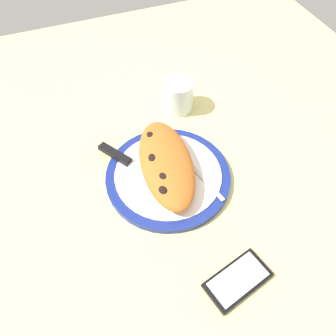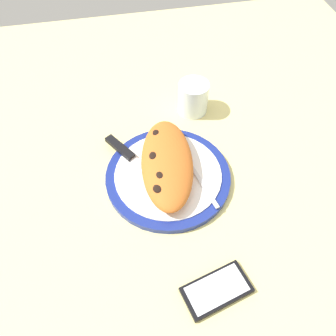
{
  "view_description": "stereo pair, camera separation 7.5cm",
  "coord_description": "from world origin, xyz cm",
  "px_view_note": "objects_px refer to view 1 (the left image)",
  "views": [
    {
      "loc": [
        -42.31,
        16.29,
        63.18
      ],
      "look_at": [
        0.0,
        0.0,
        3.81
      ],
      "focal_mm": 36.04,
      "sensor_mm": 36.0,
      "label": 1
    },
    {
      "loc": [
        -44.41,
        9.13,
        63.18
      ],
      "look_at": [
        0.0,
        0.0,
        3.81
      ],
      "focal_mm": 36.04,
      "sensor_mm": 36.0,
      "label": 2
    }
  ],
  "objects_px": {
    "knife": "(126,161)",
    "smartphone": "(238,280)",
    "fork": "(194,168)",
    "water_glass": "(178,97)",
    "calzone": "(164,163)",
    "plate": "(168,176)"
  },
  "relations": [
    {
      "from": "knife",
      "to": "plate",
      "type": "bearing_deg",
      "value": -129.41
    },
    {
      "from": "knife",
      "to": "smartphone",
      "type": "xyz_separation_m",
      "value": [
        -0.33,
        -0.12,
        -0.02
      ]
    },
    {
      "from": "plate",
      "to": "smartphone",
      "type": "bearing_deg",
      "value": -172.46
    },
    {
      "from": "fork",
      "to": "water_glass",
      "type": "distance_m",
      "value": 0.23
    },
    {
      "from": "fork",
      "to": "water_glass",
      "type": "bearing_deg",
      "value": -12.93
    },
    {
      "from": "smartphone",
      "to": "water_glass",
      "type": "xyz_separation_m",
      "value": [
        0.48,
        -0.08,
        0.03
      ]
    },
    {
      "from": "fork",
      "to": "smartphone",
      "type": "distance_m",
      "value": 0.26
    },
    {
      "from": "smartphone",
      "to": "knife",
      "type": "bearing_deg",
      "value": 19.01
    },
    {
      "from": "fork",
      "to": "plate",
      "type": "bearing_deg",
      "value": 80.78
    },
    {
      "from": "plate",
      "to": "fork",
      "type": "bearing_deg",
      "value": -99.22
    },
    {
      "from": "plate",
      "to": "knife",
      "type": "bearing_deg",
      "value": 50.59
    },
    {
      "from": "smartphone",
      "to": "fork",
      "type": "bearing_deg",
      "value": -5.36
    },
    {
      "from": "fork",
      "to": "water_glass",
      "type": "xyz_separation_m",
      "value": [
        0.22,
        -0.05,
        0.02
      ]
    },
    {
      "from": "calzone",
      "to": "fork",
      "type": "bearing_deg",
      "value": -107.22
    },
    {
      "from": "smartphone",
      "to": "water_glass",
      "type": "relative_size",
      "value": 1.6
    },
    {
      "from": "plate",
      "to": "knife",
      "type": "xyz_separation_m",
      "value": [
        0.07,
        0.08,
        0.01
      ]
    },
    {
      "from": "plate",
      "to": "water_glass",
      "type": "bearing_deg",
      "value": -27.66
    },
    {
      "from": "plate",
      "to": "knife",
      "type": "height_order",
      "value": "knife"
    },
    {
      "from": "knife",
      "to": "water_glass",
      "type": "relative_size",
      "value": 2.37
    },
    {
      "from": "calzone",
      "to": "knife",
      "type": "height_order",
      "value": "calzone"
    },
    {
      "from": "fork",
      "to": "smartphone",
      "type": "relative_size",
      "value": 1.27
    },
    {
      "from": "fork",
      "to": "water_glass",
      "type": "height_order",
      "value": "water_glass"
    }
  ]
}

